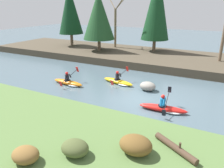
# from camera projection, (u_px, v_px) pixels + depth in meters

# --- Properties ---
(ground_plane) EXTENTS (90.00, 90.00, 0.00)m
(ground_plane) POSITION_uv_depth(u_px,v_px,m) (141.00, 99.00, 14.07)
(ground_plane) COLOR #4C606B
(riverbank_near) EXTENTS (44.00, 6.15, 0.73)m
(riverbank_near) POSITION_uv_depth(u_px,v_px,m) (82.00, 151.00, 8.52)
(riverbank_near) COLOR #56753D
(riverbank_near) RESTS_ON ground
(riverbank_far) EXTENTS (44.00, 8.42, 0.74)m
(riverbank_far) POSITION_uv_depth(u_px,v_px,m) (175.00, 60.00, 22.42)
(riverbank_far) COLOR #4C4233
(riverbank_far) RESTS_ON ground
(conifer_tree_far_left) EXTENTS (3.02, 3.02, 7.45)m
(conifer_tree_far_left) POSITION_uv_depth(u_px,v_px,m) (70.00, 9.00, 26.92)
(conifer_tree_far_left) COLOR brown
(conifer_tree_far_left) RESTS_ON riverbank_far
(conifer_tree_left) EXTENTS (3.56, 3.56, 6.51)m
(conifer_tree_left) POSITION_uv_depth(u_px,v_px,m) (99.00, 15.00, 24.13)
(conifer_tree_left) COLOR brown
(conifer_tree_left) RESTS_ON riverbank_far
(conifer_tree_mid_left) EXTENTS (3.09, 3.09, 8.64)m
(conifer_tree_mid_left) POSITION_uv_depth(u_px,v_px,m) (157.00, 5.00, 23.43)
(conifer_tree_mid_left) COLOR brown
(conifer_tree_mid_left) RESTS_ON riverbank_far
(bare_tree_upstream) EXTENTS (3.39, 3.35, 6.13)m
(bare_tree_upstream) POSITION_uv_depth(u_px,v_px,m) (116.00, 23.00, 26.50)
(bare_tree_upstream) COLOR #7A664C
(bare_tree_upstream) RESTS_ON riverbank_far
(shrub_clump_nearest) EXTENTS (0.97, 0.81, 0.53)m
(shrub_clump_nearest) POSITION_uv_depth(u_px,v_px,m) (26.00, 155.00, 7.31)
(shrub_clump_nearest) COLOR brown
(shrub_clump_nearest) RESTS_ON riverbank_near
(shrub_clump_second) EXTENTS (1.02, 0.85, 0.55)m
(shrub_clump_second) POSITION_uv_depth(u_px,v_px,m) (75.00, 148.00, 7.64)
(shrub_clump_second) COLOR #4C562D
(shrub_clump_second) RESTS_ON riverbank_near
(shrub_clump_third) EXTENTS (1.20, 1.00, 0.65)m
(shrub_clump_third) POSITION_uv_depth(u_px,v_px,m) (136.00, 145.00, 7.73)
(shrub_clump_third) COLOR brown
(shrub_clump_third) RESTS_ON riverbank_near
(kayaker_lead) EXTENTS (2.79, 2.07, 1.20)m
(kayaker_lead) POSITION_uv_depth(u_px,v_px,m) (165.00, 108.00, 12.40)
(kayaker_lead) COLOR red
(kayaker_lead) RESTS_ON ground
(kayaker_middle) EXTENTS (2.79, 2.06, 1.20)m
(kayaker_middle) POSITION_uv_depth(u_px,v_px,m) (119.00, 81.00, 16.74)
(kayaker_middle) COLOR yellow
(kayaker_middle) RESTS_ON ground
(kayaker_trailing) EXTENTS (2.79, 2.07, 1.20)m
(kayaker_trailing) POSITION_uv_depth(u_px,v_px,m) (69.00, 82.00, 16.56)
(kayaker_trailing) COLOR orange
(kayaker_trailing) RESTS_ON ground
(boulder_midstream) EXTENTS (1.13, 0.89, 0.64)m
(boulder_midstream) POSITION_uv_depth(u_px,v_px,m) (148.00, 86.00, 15.42)
(boulder_midstream) COLOR gray
(boulder_midstream) RESTS_ON ground
(driftwood_log) EXTENTS (1.75, 1.20, 0.44)m
(driftwood_log) POSITION_uv_depth(u_px,v_px,m) (175.00, 148.00, 7.91)
(driftwood_log) COLOR #4C3828
(driftwood_log) RESTS_ON riverbank_near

